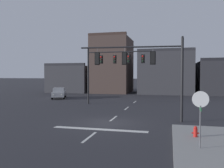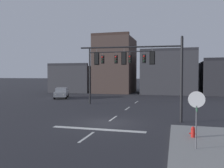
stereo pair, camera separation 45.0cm
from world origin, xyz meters
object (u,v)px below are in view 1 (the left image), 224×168
stop_sign (200,106)px  car_lot_nearside (59,93)px  signal_mast_far_side (109,64)px  fire_hydrant (195,134)px  signal_mast_near_side (147,64)px

stop_sign → car_lot_nearside: bearing=130.0°
signal_mast_far_side → fire_hydrant: 16.73m
signal_mast_far_side → car_lot_nearside: signal_mast_far_side is taller
stop_sign → car_lot_nearside: 27.64m
signal_mast_near_side → fire_hydrant: size_ratio=10.57×
signal_mast_far_side → stop_sign: size_ratio=2.76×
signal_mast_near_side → signal_mast_far_side: bearing=120.5°
car_lot_nearside → fire_hydrant: (17.74, -19.09, -0.53)m
signal_mast_near_side → car_lot_nearside: (-14.62, 14.45, -3.54)m
signal_mast_near_side → stop_sign: size_ratio=2.80×
signal_mast_near_side → signal_mast_far_side: 10.53m
signal_mast_far_side → stop_sign: (8.45, -15.79, -2.71)m
signal_mast_near_side → stop_sign: (3.12, -6.72, -2.25)m
fire_hydrant → stop_sign: bearing=-90.3°
stop_sign → fire_hydrant: 2.76m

